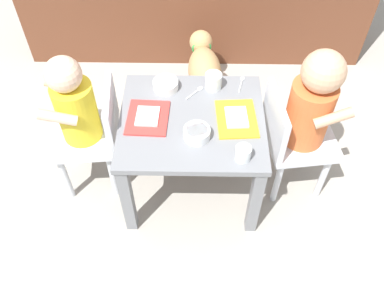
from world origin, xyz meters
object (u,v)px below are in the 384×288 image
cereal_bowl_left_side (197,133)px  spoon_by_right_tray (241,82)px  dining_table (192,132)px  seated_child_left (80,111)px  spoon_by_left_tray (196,91)px  veggie_bowl_far (166,85)px  water_cup_left (243,154)px  seated_child_right (308,110)px  food_tray_right (236,118)px  food_tray_left (148,117)px  dog (204,68)px  water_cup_right (213,82)px

cereal_bowl_left_side → spoon_by_right_tray: 0.35m
dining_table → cereal_bowl_left_side: 0.14m
seated_child_left → spoon_by_left_tray: (0.45, 0.12, 0.00)m
dining_table → veggie_bowl_far: 0.23m
water_cup_left → seated_child_right: bearing=40.2°
seated_child_right → food_tray_right: 0.28m
spoon_by_right_tray → food_tray_right: bearing=-98.7°
dining_table → seated_child_left: bearing=175.5°
food_tray_left → food_tray_right: same height
dog → veggie_bowl_far: bearing=-113.0°
seated_child_right → veggie_bowl_far: 0.57m
veggie_bowl_far → spoon_by_right_tray: (0.31, 0.04, -0.02)m
seated_child_left → seated_child_right: seated_child_right is taller
spoon_by_left_tray → dining_table: bearing=-95.2°
seated_child_left → water_cup_right: (0.52, 0.14, 0.03)m
cereal_bowl_left_side → spoon_by_left_tray: size_ratio=1.19×
veggie_bowl_far → food_tray_left: bearing=-109.4°
seated_child_left → water_cup_right: bearing=15.4°
dining_table → spoon_by_left_tray: size_ratio=6.74×
dog → spoon_by_right_tray: bearing=-66.6°
food_tray_right → seated_child_right: bearing=6.4°
seated_child_right → spoon_by_left_tray: bearing=164.4°
cereal_bowl_left_side → spoon_by_left_tray: bearing=91.2°
water_cup_left → cereal_bowl_left_side: water_cup_left is taller
food_tray_right → water_cup_left: bearing=-86.6°
seated_child_left → water_cup_right: 0.55m
dining_table → seated_child_right: (0.44, 0.03, 0.10)m
water_cup_left → seated_child_left: bearing=160.1°
seated_child_left → water_cup_left: (0.62, -0.23, 0.03)m
seated_child_left → food_tray_right: seated_child_left is taller
seated_child_left → water_cup_left: size_ratio=12.08×
dog → water_cup_right: size_ratio=6.13×
cereal_bowl_left_side → food_tray_right: bearing=31.4°
food_tray_right → water_cup_left: 0.19m
seated_child_left → water_cup_left: bearing=-19.9°
dog → water_cup_left: water_cup_left is taller
food_tray_left → seated_child_left: bearing=172.7°
food_tray_right → dog: bearing=102.0°
seated_child_right → cereal_bowl_left_side: seated_child_right is taller
food_tray_right → water_cup_right: (-0.09, 0.18, 0.02)m
seated_child_left → seated_child_right: 0.88m
food_tray_left → water_cup_left: bearing=-28.4°
veggie_bowl_far → spoon_by_left_tray: (0.12, -0.02, -0.02)m
seated_child_left → spoon_by_left_tray: size_ratio=8.23×
water_cup_left → spoon_by_left_tray: bearing=116.2°
seated_child_right → water_cup_right: bearing=157.6°
seated_child_left → spoon_by_left_tray: bearing=14.3°
seated_child_right → spoon_by_left_tray: size_ratio=8.68×
food_tray_right → cereal_bowl_left_side: cereal_bowl_left_side is taller
dining_table → food_tray_right: bearing=0.0°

